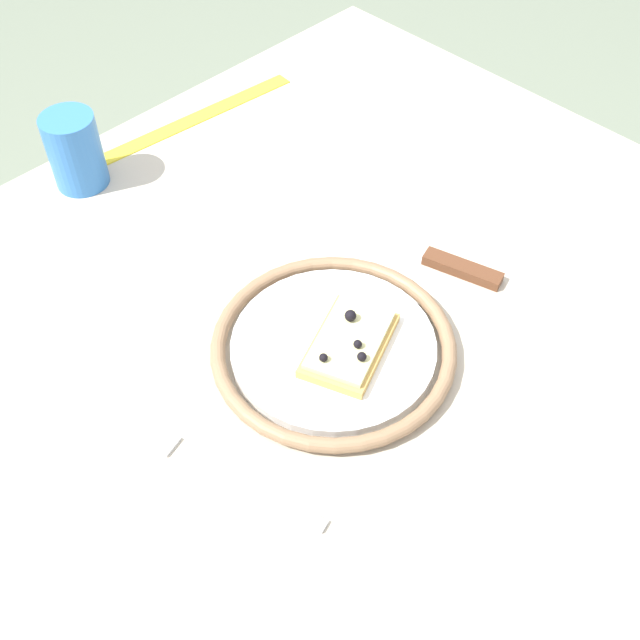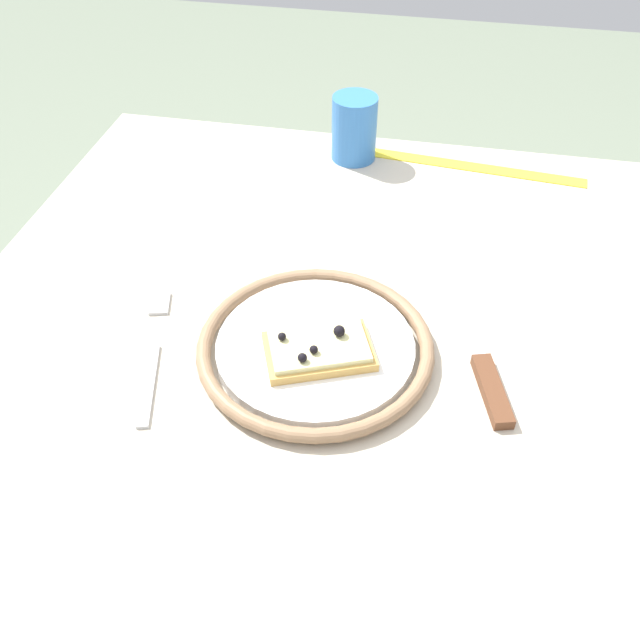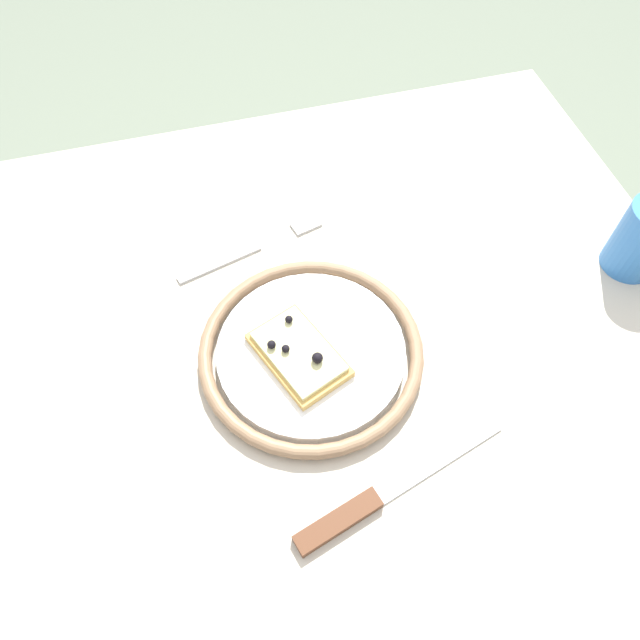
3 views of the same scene
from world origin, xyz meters
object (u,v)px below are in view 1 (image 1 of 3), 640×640
Objects in this scene: plate at (333,347)px; fork at (226,474)px; pizza_slice_near at (349,343)px; knife at (435,259)px; dining_table at (341,349)px; measuring_tape at (180,125)px; cup at (75,151)px.

plate is 0.17m from fork.
pizza_slice_near reaches higher than knife.
pizza_slice_near is (-0.05, -0.06, 0.10)m from dining_table.
dining_table is 2.67× the size of measuring_tape.
cup is at bearing 102.65° from dining_table.
knife is at bearing 8.64° from pizza_slice_near.
fork is at bearing -108.02° from cup.
pizza_slice_near is 0.36× the size of measuring_tape.
pizza_slice_near is 0.45m from measuring_tape.
dining_table is 0.39m from measuring_tape.
knife reaches higher than measuring_tape.
knife is at bearing 6.68° from fork.
plate is 2.65× the size of cup.
pizza_slice_near is at bearing -66.15° from plate.
plate is at bearing -176.64° from knife.
measuring_tape is (-0.04, 0.41, -0.00)m from knife.
pizza_slice_near is (0.01, -0.02, 0.01)m from plate.
knife is at bearing -15.43° from dining_table.
cup reaches higher than measuring_tape.
pizza_slice_near is 1.35× the size of cup.
plate is at bearing 10.05° from fork.
knife reaches higher than dining_table.
cup is (0.14, 0.44, 0.04)m from fork.
pizza_slice_near is 0.18m from fork.
plate is (-0.06, -0.04, 0.09)m from dining_table.
dining_table is 0.40m from cup.
plate reaches higher than dining_table.
measuring_tape is (0.08, 0.37, 0.08)m from dining_table.
pizza_slice_near reaches higher than measuring_tape.
dining_table is at bearing 17.79° from fork.
knife is at bearing 3.36° from plate.
cup is 0.26× the size of measuring_tape.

